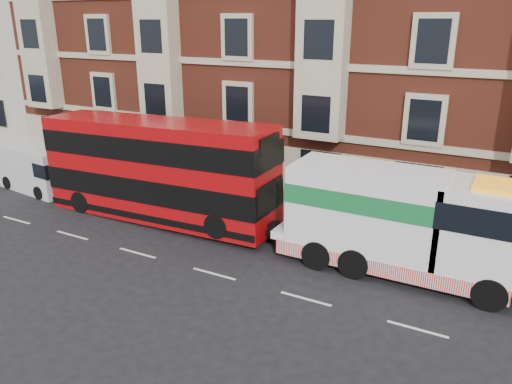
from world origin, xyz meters
TOP-DOWN VIEW (x-y plane):
  - ground at (0.00, 0.00)m, footprint 120.00×120.00m
  - sidewalk at (0.00, 7.50)m, footprint 90.00×3.00m
  - victorian_terrace at (0.50, 15.00)m, footprint 45.00×12.00m
  - cream_block at (-30.00, 14.00)m, footprint 16.00×10.00m
  - lamp_post_west at (-6.00, 6.20)m, footprint 0.35×0.15m
  - double_decker_bus at (-5.64, 3.68)m, footprint 12.55×2.88m
  - tow_truck at (6.43, 3.68)m, footprint 10.05×2.97m
  - box_van at (-15.05, 3.88)m, footprint 5.30×2.66m
  - pedestrian at (-8.93, 7.17)m, footprint 0.74×0.72m

SIDE VIEW (x-z plane):
  - ground at x=0.00m, z-range 0.00..0.00m
  - sidewalk at x=0.00m, z-range 0.00..0.15m
  - pedestrian at x=-8.93m, z-range 0.15..1.86m
  - box_van at x=-15.05m, z-range -0.02..2.63m
  - tow_truck at x=6.43m, z-range 0.13..4.32m
  - lamp_post_west at x=-6.00m, z-range 0.50..4.85m
  - double_decker_bus at x=-5.64m, z-range 0.15..5.23m
  - cream_block at x=-30.00m, z-range -0.06..16.74m
  - victorian_terrace at x=0.50m, z-range -0.13..20.27m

